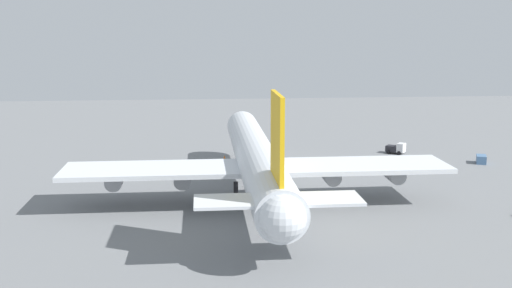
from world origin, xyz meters
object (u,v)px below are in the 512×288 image
(cargo_airplane, at_px, (256,159))
(cargo_container_fore, at_px, (481,159))
(catering_truck, at_px, (396,148))
(safety_cone_nose, at_px, (224,157))

(cargo_airplane, bearing_deg, cargo_container_fore, -65.61)
(cargo_airplane, distance_m, catering_truck, 46.73)
(catering_truck, height_order, safety_cone_nose, catering_truck)
(cargo_airplane, distance_m, cargo_container_fore, 52.34)
(cargo_airplane, height_order, safety_cone_nose, cargo_airplane)
(cargo_airplane, relative_size, safety_cone_nose, 104.30)
(safety_cone_nose, bearing_deg, catering_truck, -87.91)
(catering_truck, height_order, cargo_container_fore, catering_truck)
(cargo_container_fore, bearing_deg, safety_cone_nose, 79.59)
(catering_truck, distance_m, safety_cone_nose, 37.19)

